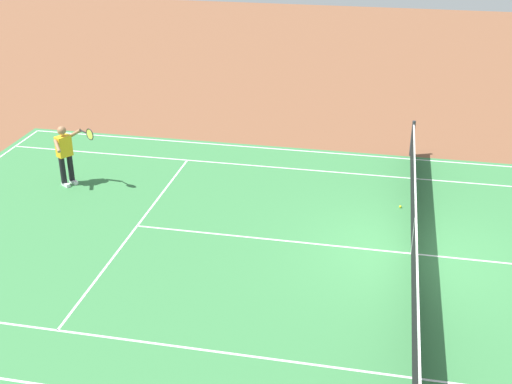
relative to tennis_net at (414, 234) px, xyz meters
The scene contains 6 objects.
ground_plane 0.49m from the tennis_net, ahead, with size 60.00×60.00×0.00m, color brown.
court_slab 0.49m from the tennis_net, ahead, with size 24.20×11.40×0.00m, color #387A42.
court_line_markings 0.49m from the tennis_net, ahead, with size 23.85×11.05×0.01m.
tennis_net is the anchor object (origin of this frame).
tennis_player_near 9.23m from the tennis_net, 11.72° to the right, with size 1.18×0.75×1.70m.
tennis_ball 2.29m from the tennis_net, 83.14° to the right, with size 0.07×0.07×0.07m, color #CCE01E.
Camera 1 is at (0.81, 13.19, 7.62)m, focal length 47.07 mm.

